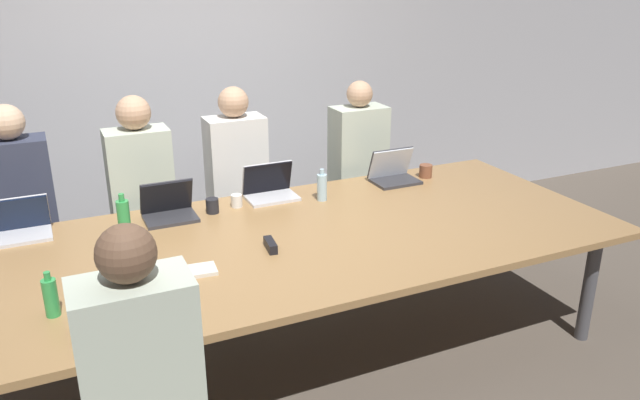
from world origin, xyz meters
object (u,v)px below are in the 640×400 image
object	(u,v)px
person_far_midleft	(143,206)
cup_far_midleft	(212,206)
laptop_far_midleft	(169,207)
bottle_far_midleft	(124,216)
cup_far_right	(426,171)
bottle_near_left	(51,297)
laptop_near_left	(118,308)
bottle_far_center	(322,187)
stapler	(270,245)
person_far_center	(238,190)
person_far_right	(358,177)
laptop_far_right	(393,172)
person_far_left	(24,221)
cup_far_center	(237,201)
laptop_far_center	(270,188)
laptop_far_left	(21,225)

from	to	relation	value
person_far_midleft	cup_far_midleft	bearing A→B (deg)	-53.62
laptop_far_midleft	bottle_far_midleft	size ratio (longest dim) A/B	1.31
bottle_far_midleft	cup_far_right	xyz separation A→B (m)	(2.09, 0.13, -0.06)
cup_far_right	bottle_near_left	size ratio (longest dim) A/B	0.44
person_far_midleft	laptop_near_left	bearing A→B (deg)	-103.22
bottle_far_center	stapler	size ratio (longest dim) A/B	1.35
laptop_far_midleft	person_far_midleft	world-z (taller)	person_far_midleft
person_far_center	cup_far_midleft	xyz separation A→B (m)	(-0.32, -0.53, 0.12)
cup_far_midleft	bottle_near_left	bearing A→B (deg)	-137.24
person_far_right	bottle_near_left	distance (m)	2.58
person_far_midleft	bottle_near_left	distance (m)	1.48
laptop_far_midleft	person_far_midleft	size ratio (longest dim) A/B	0.22
cup_far_right	stapler	world-z (taller)	cup_far_right
laptop_near_left	bottle_near_left	xyz separation A→B (m)	(-0.25, 0.18, 0.02)
person_far_center	laptop_far_midleft	size ratio (longest dim) A/B	4.60
cup_far_midleft	cup_far_right	xyz separation A→B (m)	(1.56, 0.03, 0.00)
cup_far_midleft	laptop_far_right	world-z (taller)	laptop_far_right
cup_far_right	laptop_near_left	distance (m)	2.51
person_far_left	person_far_right	world-z (taller)	person_far_left
person_far_midleft	laptop_near_left	world-z (taller)	person_far_midleft
laptop_far_right	person_far_midleft	bearing A→B (deg)	165.92
person_far_center	cup_far_midleft	size ratio (longest dim) A/B	15.73
person_far_right	person_far_left	bearing A→B (deg)	178.45
bottle_far_center	person_far_center	bearing A→B (deg)	121.43
bottle_far_midleft	bottle_near_left	world-z (taller)	bottle_far_midleft
cup_far_center	person_far_right	xyz separation A→B (m)	(1.09, 0.43, -0.12)
laptop_far_right	person_far_left	bearing A→B (deg)	168.55
bottle_far_midleft	cup_far_right	world-z (taller)	bottle_far_midleft
person_far_center	laptop_far_right	xyz separation A→B (m)	(0.98, -0.48, 0.14)
laptop_far_center	cup_far_center	distance (m)	0.26
person_far_center	laptop_far_right	distance (m)	1.10
person_far_midleft	laptop_far_right	bearing A→B (deg)	-14.08
person_far_midleft	person_far_left	world-z (taller)	person_far_midleft
laptop_far_right	laptop_far_center	bearing A→B (deg)	176.56
cup_far_center	person_far_center	bearing A→B (deg)	72.26
laptop_near_left	bottle_near_left	distance (m)	0.31
laptop_far_left	cup_far_right	world-z (taller)	laptop_far_left
laptop_far_midleft	laptop_far_left	distance (m)	0.80
cup_far_center	laptop_far_center	bearing A→B (deg)	15.86
laptop_far_left	bottle_far_center	bearing A→B (deg)	-5.95
cup_far_center	bottle_far_midleft	bearing A→B (deg)	-169.47
cup_far_midleft	person_far_midleft	bearing A→B (deg)	126.38
person_far_right	laptop_near_left	bearing A→B (deg)	-142.03
person_far_right	cup_far_right	size ratio (longest dim) A/B	15.40
laptop_far_right	person_far_center	bearing A→B (deg)	153.87
cup_far_right	laptop_far_left	bearing A→B (deg)	178.46
cup_far_right	stapler	distance (m)	1.58
bottle_far_midleft	laptop_far_left	size ratio (longest dim) A/B	0.77
stapler	cup_far_midleft	bearing A→B (deg)	108.84
cup_far_center	stapler	xyz separation A→B (m)	(-0.03, -0.68, -0.01)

